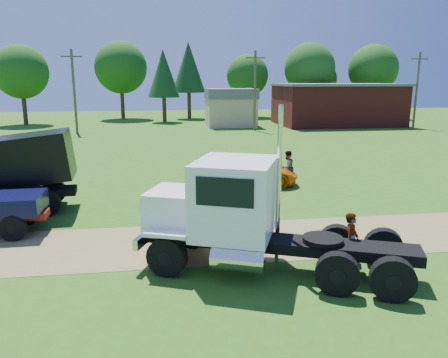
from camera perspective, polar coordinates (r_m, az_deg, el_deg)
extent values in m
plane|color=#315713|center=(16.79, 8.80, -7.62)|extent=(140.00, 140.00, 0.00)
cube|color=olive|center=(16.79, 8.80, -7.60)|extent=(120.00, 4.20, 0.01)
cube|color=black|center=(13.74, 7.12, -8.34)|extent=(8.11, 4.10, 0.33)
cylinder|color=black|center=(13.50, -7.45, -10.01)|extent=(1.28, 0.82, 1.22)
cylinder|color=black|center=(13.50, -7.45, -10.01)|extent=(0.55, 0.54, 0.43)
cylinder|color=black|center=(15.58, -4.27, -6.76)|extent=(1.28, 0.82, 1.22)
cylinder|color=black|center=(15.58, -4.27, -6.76)|extent=(0.55, 0.54, 0.43)
cylinder|color=black|center=(12.68, 14.57, -11.91)|extent=(1.28, 0.82, 1.22)
cylinder|color=black|center=(12.68, 14.57, -11.91)|extent=(0.55, 0.54, 0.43)
cylinder|color=black|center=(14.88, 14.52, -8.12)|extent=(1.28, 0.82, 1.22)
cylinder|color=black|center=(14.88, 14.52, -8.12)|extent=(0.55, 0.54, 0.43)
cylinder|color=black|center=(12.80, 21.17, -12.15)|extent=(1.28, 0.82, 1.22)
cylinder|color=black|center=(12.80, 21.17, -12.15)|extent=(0.55, 0.54, 0.43)
cylinder|color=black|center=(14.98, 20.10, -8.37)|extent=(1.28, 0.82, 1.22)
cylinder|color=black|center=(14.98, 20.10, -8.37)|extent=(0.55, 0.54, 0.43)
cube|color=white|center=(14.15, -5.63, -4.10)|extent=(2.56, 2.50, 1.33)
cube|color=silver|center=(14.52, -9.35, -4.00)|extent=(0.71, 1.58, 1.11)
cube|color=silver|center=(14.78, -9.44, -6.86)|extent=(1.11, 2.43, 0.33)
cube|color=white|center=(13.52, 1.44, -2.40)|extent=(3.16, 3.34, 2.33)
cube|color=black|center=(13.68, -3.23, -0.08)|extent=(0.88, 2.08, 0.94)
cube|color=black|center=(12.13, 0.07, -1.75)|extent=(1.56, 0.67, 0.83)
cube|color=black|center=(14.68, 2.59, 0.82)|extent=(1.56, 0.67, 0.83)
cube|color=white|center=(13.24, -7.54, -7.14)|extent=(1.42, 0.96, 0.11)
cube|color=white|center=(15.35, -4.31, -4.22)|extent=(1.42, 0.96, 0.11)
cylinder|color=silver|center=(12.76, 1.87, -10.49)|extent=(1.69, 1.20, 0.67)
cylinder|color=silver|center=(13.83, 7.16, -0.97)|extent=(0.20, 0.20, 5.10)
cylinder|color=black|center=(13.57, 12.79, -7.69)|extent=(1.59, 1.59, 0.13)
cylinder|color=black|center=(20.76, -25.87, -3.12)|extent=(1.18, 0.47, 1.15)
cylinder|color=black|center=(20.76, -25.87, -3.12)|extent=(0.44, 0.42, 0.40)
cylinder|color=black|center=(22.84, -24.72, -1.63)|extent=(1.18, 0.47, 1.15)
cylinder|color=black|center=(22.84, -24.72, -1.63)|extent=(0.44, 0.42, 0.40)
cylinder|color=black|center=(20.49, -22.16, -2.97)|extent=(1.18, 0.47, 1.15)
cylinder|color=black|center=(20.49, -22.16, -2.97)|extent=(0.44, 0.42, 0.40)
cylinder|color=black|center=(22.60, -21.34, -1.48)|extent=(1.18, 0.47, 1.15)
cylinder|color=black|center=(22.60, -21.34, -1.48)|extent=(0.44, 0.42, 0.40)
cube|color=black|center=(21.39, -25.17, 2.29)|extent=(4.80, 2.91, 2.54)
cylinder|color=black|center=(17.96, -25.85, -5.80)|extent=(0.97, 0.33, 0.96)
cylinder|color=black|center=(17.96, -25.85, -5.80)|extent=(0.34, 0.33, 0.34)
cylinder|color=black|center=(19.65, -24.41, -4.12)|extent=(0.97, 0.33, 0.96)
cylinder|color=black|center=(19.65, -24.41, -4.12)|extent=(0.34, 0.33, 0.34)
cube|color=black|center=(18.79, -27.09, -2.92)|extent=(3.11, 2.09, 0.70)
imported|color=orange|center=(24.50, 3.38, 0.87)|extent=(5.46, 2.69, 1.49)
imported|color=#999999|center=(14.27, 16.27, -7.84)|extent=(0.76, 0.79, 1.83)
imported|color=#999999|center=(25.06, 8.27, 1.51)|extent=(1.16, 1.08, 1.90)
cube|color=maroon|center=(59.62, 14.48, 9.29)|extent=(15.00, 10.00, 5.00)
cube|color=#59595E|center=(59.53, 14.63, 11.83)|extent=(15.40, 10.40, 0.30)
cube|color=tan|center=(55.85, 0.89, 8.75)|extent=(6.00, 5.00, 3.60)
cube|color=#59595E|center=(55.73, 0.90, 11.11)|extent=(6.20, 5.40, 1.20)
cylinder|color=#463A28|center=(50.89, -18.98, 10.71)|extent=(0.28, 0.28, 9.00)
cube|color=#463A28|center=(50.93, -19.29, 14.86)|extent=(2.20, 0.14, 0.14)
cylinder|color=#463A28|center=(51.17, 4.05, 11.37)|extent=(0.28, 0.28, 9.00)
cube|color=#463A28|center=(51.21, 4.11, 15.51)|extent=(2.20, 0.14, 0.14)
cylinder|color=#463A28|center=(58.71, 23.85, 10.52)|extent=(0.28, 0.28, 9.00)
cube|color=#463A28|center=(58.74, 24.19, 14.12)|extent=(2.20, 0.14, 0.14)
cylinder|color=#332515|center=(63.54, -24.57, 8.13)|extent=(0.56, 0.56, 3.65)
sphere|color=#184912|center=(63.42, -25.00, 12.58)|extent=(6.87, 6.87, 6.87)
cylinder|color=#332515|center=(68.31, -13.10, 9.38)|extent=(0.56, 0.56, 4.06)
sphere|color=#184912|center=(68.22, -13.34, 14.00)|extent=(7.66, 7.66, 7.66)
cylinder|color=#332515|center=(67.04, -4.56, 9.56)|extent=(0.56, 0.56, 3.96)
cone|color=black|center=(66.95, -4.65, 14.35)|extent=(4.98, 4.98, 7.36)
cylinder|color=#332515|center=(70.14, 3.02, 9.52)|extent=(0.56, 0.56, 3.45)
sphere|color=#184912|center=(70.02, 3.07, 13.35)|extent=(6.51, 6.51, 6.51)
cylinder|color=#332515|center=(68.56, 10.92, 9.46)|extent=(0.56, 0.56, 3.99)
sphere|color=#184912|center=(68.47, 11.12, 13.99)|extent=(7.53, 7.53, 7.53)
cylinder|color=#332515|center=(72.45, 18.59, 9.19)|extent=(0.56, 0.56, 3.95)
sphere|color=#184912|center=(72.36, 18.90, 13.42)|extent=(7.45, 7.45, 7.45)
cylinder|color=#332515|center=(61.80, -7.79, 8.98)|extent=(0.56, 0.56, 3.46)
cone|color=black|center=(61.67, -7.93, 13.52)|extent=(4.35, 4.35, 6.43)
cylinder|color=#332515|center=(73.93, 12.07, 9.31)|extent=(0.56, 0.56, 3.13)
sphere|color=#184912|center=(73.81, 12.22, 12.60)|extent=(5.90, 5.90, 5.90)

